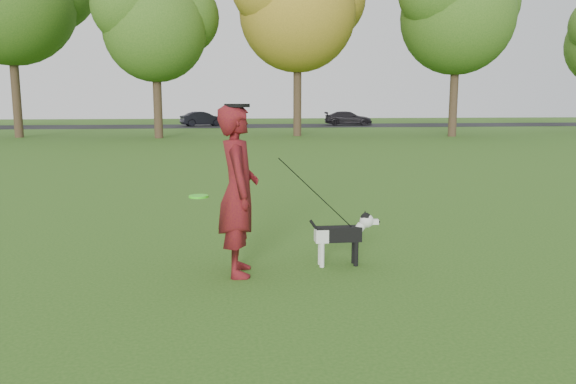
{
  "coord_description": "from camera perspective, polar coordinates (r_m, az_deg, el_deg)",
  "views": [
    {
      "loc": [
        -0.52,
        -6.79,
        2.09
      ],
      "look_at": [
        0.3,
        0.15,
        0.95
      ],
      "focal_mm": 35.0,
      "sensor_mm": 36.0,
      "label": 1
    }
  ],
  "objects": [
    {
      "name": "man_held_items",
      "position": [
        6.89,
        2.87,
        -0.19
      ],
      "size": [
        2.05,
        0.42,
        1.59
      ],
      "color": "#3CEE1E",
      "rests_on": "ground"
    },
    {
      "name": "tree_row",
      "position": [
        33.29,
        -8.71,
        18.36
      ],
      "size": [
        51.74,
        8.86,
        12.01
      ],
      "color": "#38281C",
      "rests_on": "ground"
    },
    {
      "name": "dog",
      "position": [
        7.2,
        5.69,
        -4.13
      ],
      "size": [
        0.92,
        0.18,
        0.7
      ],
      "color": "black",
      "rests_on": "ground"
    },
    {
      "name": "road",
      "position": [
        46.84,
        -6.19,
        6.68
      ],
      "size": [
        120.0,
        7.0,
        0.02
      ],
      "primitive_type": "cube",
      "color": "black",
      "rests_on": "ground"
    },
    {
      "name": "ground",
      "position": [
        7.12,
        -2.29,
        -7.81
      ],
      "size": [
        120.0,
        120.0,
        0.0
      ],
      "primitive_type": "plane",
      "color": "#285116",
      "rests_on": "ground"
    },
    {
      "name": "car_right",
      "position": [
        48.02,
        6.14,
        7.45
      ],
      "size": [
        4.2,
        2.15,
        1.17
      ],
      "primitive_type": "imported",
      "rotation": [
        0.0,
        0.0,
        1.44
      ],
      "color": "black",
      "rests_on": "road"
    },
    {
      "name": "man",
      "position": [
        6.72,
        -5.08,
        0.11
      ],
      "size": [
        0.5,
        0.75,
        2.05
      ],
      "primitive_type": "imported",
      "rotation": [
        0.0,
        0.0,
        1.58
      ],
      "color": "#520B1C",
      "rests_on": "ground"
    },
    {
      "name": "car_mid",
      "position": [
        46.83,
        -8.66,
        7.36
      ],
      "size": [
        3.77,
        2.31,
        1.17
      ],
      "primitive_type": "imported",
      "rotation": [
        0.0,
        0.0,
        1.89
      ],
      "color": "black",
      "rests_on": "road"
    }
  ]
}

